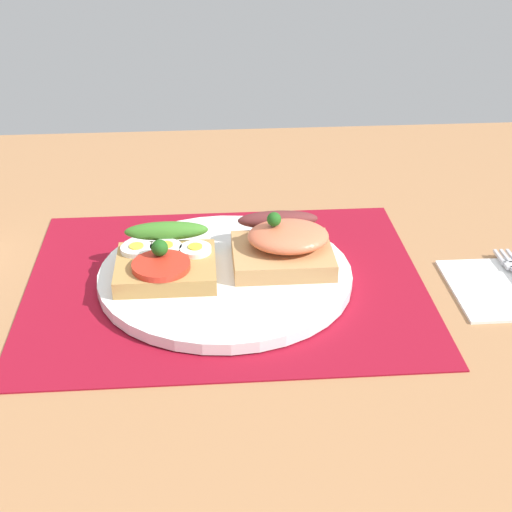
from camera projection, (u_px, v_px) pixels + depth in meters
The scene contains 5 objects.
ground_plane at pixel (226, 297), 74.44cm from camera, with size 120.00×90.00×3.20cm, color #A57248.
placemat at pixel (225, 282), 73.59cm from camera, with size 38.59×31.32×0.30cm, color maroon.
plate at pixel (225, 276), 73.26cm from camera, with size 24.65×24.65×1.11cm, color white.
sandwich_egg_tomato at pixel (166, 259), 72.20cm from camera, with size 9.49×9.82×3.83cm.
sandwich_salmon at pixel (284, 243), 73.95cm from camera, with size 9.71×9.77×5.29cm.
Camera 1 is at (-1.79, -63.29, 37.87)cm, focal length 52.76 mm.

